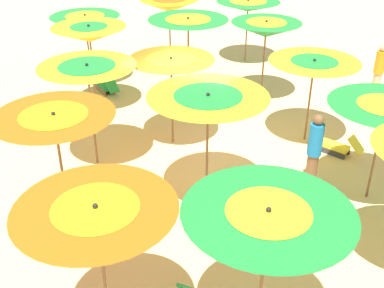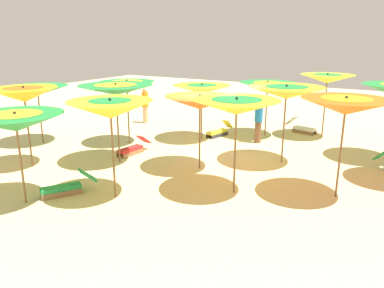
% 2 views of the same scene
% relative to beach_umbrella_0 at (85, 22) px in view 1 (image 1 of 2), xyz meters
% --- Properties ---
extents(ground, '(41.37, 41.37, 0.04)m').
position_rel_beach_umbrella_0_xyz_m(ground, '(-2.39, -4.93, -2.00)').
color(ground, beige).
extents(beach_umbrella_0, '(2.14, 2.14, 2.23)m').
position_rel_beach_umbrella_0_xyz_m(beach_umbrella_0, '(0.00, 0.00, 0.00)').
color(beach_umbrella_0, brown).
rests_on(beach_umbrella_0, ground).
extents(beach_umbrella_1, '(2.00, 2.00, 2.47)m').
position_rel_beach_umbrella_0_xyz_m(beach_umbrella_1, '(-1.60, -1.38, 0.23)').
color(beach_umbrella_1, brown).
rests_on(beach_umbrella_1, ground).
extents(beach_umbrella_2, '(2.11, 2.11, 2.46)m').
position_rel_beach_umbrella_0_xyz_m(beach_umbrella_2, '(-4.01, -3.14, 0.24)').
color(beach_umbrella_2, brown).
rests_on(beach_umbrella_2, ground).
extents(beach_umbrella_3, '(2.07, 2.07, 2.53)m').
position_rel_beach_umbrella_0_xyz_m(beach_umbrella_3, '(-6.31, -4.21, 0.30)').
color(beach_umbrella_3, brown).
rests_on(beach_umbrella_3, ground).
extents(beach_umbrella_4, '(2.03, 2.03, 2.54)m').
position_rel_beach_umbrella_0_xyz_m(beach_umbrella_4, '(-8.10, -6.37, 0.31)').
color(beach_umbrella_4, brown).
rests_on(beach_umbrella_4, ground).
extents(beach_umbrella_5, '(1.91, 1.91, 2.48)m').
position_rel_beach_umbrella_0_xyz_m(beach_umbrella_5, '(2.13, -1.77, 0.24)').
color(beach_umbrella_5, brown).
rests_on(beach_umbrella_5, ground).
extents(beach_umbrella_6, '(2.25, 2.25, 2.51)m').
position_rel_beach_umbrella_0_xyz_m(beach_umbrella_6, '(0.12, -3.48, 0.32)').
color(beach_umbrella_6, brown).
rests_on(beach_umbrella_6, ground).
extents(beach_umbrella_7, '(2.04, 2.04, 2.26)m').
position_rel_beach_umbrella_0_xyz_m(beach_umbrella_7, '(-2.35, -4.28, 0.04)').
color(beach_umbrella_7, brown).
rests_on(beach_umbrella_7, ground).
extents(beach_umbrella_8, '(2.29, 2.29, 2.46)m').
position_rel_beach_umbrella_0_xyz_m(beach_umbrella_8, '(-4.30, -6.11, 0.24)').
color(beach_umbrella_8, brown).
rests_on(beach_umbrella_8, ground).
extents(beach_umbrella_9, '(2.15, 2.15, 2.48)m').
position_rel_beach_umbrella_0_xyz_m(beach_umbrella_9, '(-7.17, -8.24, 0.25)').
color(beach_umbrella_9, brown).
rests_on(beach_umbrella_9, ground).
extents(beach_umbrella_10, '(2.20, 2.20, 2.19)m').
position_rel_beach_umbrella_0_xyz_m(beach_umbrella_10, '(4.15, -3.75, -0.01)').
color(beach_umbrella_10, brown).
rests_on(beach_umbrella_10, ground).
extents(beach_umbrella_11, '(2.00, 2.00, 2.37)m').
position_rel_beach_umbrella_0_xyz_m(beach_umbrella_11, '(1.30, -5.36, 0.12)').
color(beach_umbrella_11, brown).
rests_on(beach_umbrella_11, ground).
extents(beach_umbrella_12, '(2.17, 2.17, 2.16)m').
position_rel_beach_umbrella_0_xyz_m(beach_umbrella_12, '(-0.73, -7.24, -0.03)').
color(beach_umbrella_12, brown).
rests_on(beach_umbrella_12, ground).
extents(beach_umbrella_13, '(2.20, 2.20, 2.19)m').
position_rel_beach_umbrella_0_xyz_m(beach_umbrella_13, '(-2.64, -9.08, 0.01)').
color(beach_umbrella_13, brown).
rests_on(beach_umbrella_13, ground).
extents(lounger_1, '(1.00, 1.35, 0.60)m').
position_rel_beach_umbrella_0_xyz_m(lounger_1, '(-0.43, -0.84, -1.77)').
color(lounger_1, olive).
rests_on(lounger_1, ground).
extents(lounger_2, '(0.61, 1.36, 0.58)m').
position_rel_beach_umbrella_0_xyz_m(lounger_2, '(-1.08, -8.02, -1.78)').
color(lounger_2, '#333338').
rests_on(lounger_2, ground).
extents(lounger_4, '(0.46, 1.38, 0.55)m').
position_rel_beach_umbrella_0_xyz_m(lounger_4, '(0.34, -4.38, -1.78)').
color(lounger_4, olive).
rests_on(lounger_4, ground).
extents(beachgoer_0, '(0.30, 0.30, 1.73)m').
position_rel_beach_umbrella_0_xyz_m(beachgoer_0, '(-2.78, -7.90, -1.07)').
color(beachgoer_0, brown).
rests_on(beachgoer_0, ground).
extents(beachgoer_1, '(0.30, 0.30, 1.63)m').
position_rel_beach_umbrella_0_xyz_m(beachgoer_1, '(2.91, -8.43, -1.13)').
color(beachgoer_1, '#D8A87F').
rests_on(beachgoer_1, ground).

